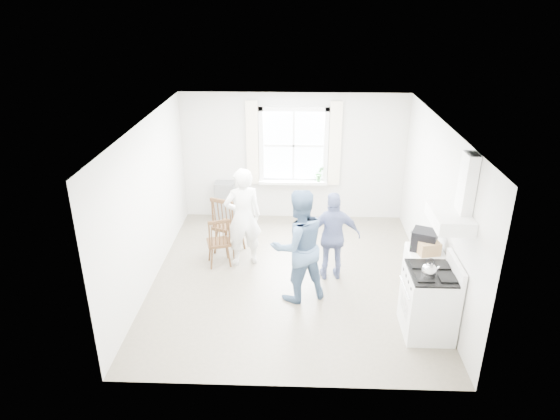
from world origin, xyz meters
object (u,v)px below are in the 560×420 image
object	(u,v)px
stereo_stack	(424,240)
windsor_chair_b	(225,220)
low_cabinet	(422,277)
gas_stove	(429,302)
person_left	(243,217)
person_right	(333,236)
person_mid	(298,246)
windsor_chair_a	(219,238)

from	to	relation	value
stereo_stack	windsor_chair_b	distance (m)	3.45
low_cabinet	gas_stove	bearing A→B (deg)	-95.68
person_left	person_right	xyz separation A→B (m)	(1.50, -0.42, -0.12)
stereo_stack	person_left	xyz separation A→B (m)	(-2.77, 1.09, -0.18)
person_mid	person_left	bearing A→B (deg)	-71.32
windsor_chair_a	person_mid	size ratio (longest dim) A/B	0.51
windsor_chair_b	gas_stove	bearing A→B (deg)	-34.62
windsor_chair_a	windsor_chair_b	xyz separation A→B (m)	(0.04, 0.45, 0.12)
windsor_chair_a	person_right	bearing A→B (deg)	-8.27
stereo_stack	low_cabinet	bearing A→B (deg)	-40.70
low_cabinet	stereo_stack	world-z (taller)	stereo_stack
windsor_chair_a	person_left	size ratio (longest dim) A/B	0.52
stereo_stack	person_mid	size ratio (longest dim) A/B	0.24
stereo_stack	person_mid	world-z (taller)	person_mid
gas_stove	windsor_chair_b	size ratio (longest dim) A/B	1.01
gas_stove	windsor_chair_b	bearing A→B (deg)	145.38
low_cabinet	windsor_chair_b	world-z (taller)	windsor_chair_b
person_left	low_cabinet	bearing A→B (deg)	139.18
gas_stove	person_mid	world-z (taller)	person_mid
windsor_chair_a	person_left	world-z (taller)	person_left
stereo_stack	person_right	xyz separation A→B (m)	(-1.27, 0.67, -0.30)
stereo_stack	windsor_chair_b	bearing A→B (deg)	155.82
low_cabinet	person_right	distance (m)	1.51
stereo_stack	person_right	distance (m)	1.47
stereo_stack	person_right	bearing A→B (deg)	151.97
gas_stove	person_mid	distance (m)	2.00
stereo_stack	person_right	world-z (taller)	person_right
gas_stove	windsor_chair_b	distance (m)	3.76
person_mid	person_right	world-z (taller)	person_mid
gas_stove	low_cabinet	size ratio (longest dim) A/B	1.24
low_cabinet	person_mid	distance (m)	1.92
low_cabinet	windsor_chair_b	size ratio (longest dim) A/B	0.81
low_cabinet	windsor_chair_b	xyz separation A→B (m)	(-3.16, 1.43, 0.23)
low_cabinet	person_left	size ratio (longest dim) A/B	0.52
person_left	person_mid	distance (m)	1.39
person_left	person_right	bearing A→B (deg)	145.44
windsor_chair_b	person_right	distance (m)	2.00
person_left	windsor_chair_a	bearing A→B (deg)	0.61
low_cabinet	person_mid	bearing A→B (deg)	177.23
gas_stove	windsor_chair_a	distance (m)	3.55
windsor_chair_a	person_left	bearing A→B (deg)	19.61
gas_stove	person_left	world-z (taller)	person_left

